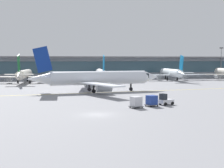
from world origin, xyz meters
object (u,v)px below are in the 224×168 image
at_px(gate_airplane_2, 24,74).
at_px(gate_airplane_3, 101,73).
at_px(cargo_dolly_lead, 152,100).
at_px(cargo_dolly_trailing, 136,102).
at_px(apron_light_mast_1, 221,61).
at_px(taxiing_regional_jet, 97,78).
at_px(baggage_tug, 165,100).
at_px(gate_airplane_4, 171,73).

bearing_deg(gate_airplane_2, gate_airplane_3, -80.65).
xyz_separation_m(gate_airplane_2, cargo_dolly_lead, (25.44, -62.33, -1.92)).
height_order(cargo_dolly_trailing, apron_light_mast_1, apron_light_mast_1).
xyz_separation_m(gate_airplane_2, apron_light_mast_1, (87.41, 17.68, 4.63)).
xyz_separation_m(taxiing_regional_jet, cargo_dolly_trailing, (2.05, -27.73, -2.39)).
height_order(gate_airplane_3, taxiing_regional_jet, taxiing_regional_jet).
height_order(baggage_tug, cargo_dolly_lead, baggage_tug).
bearing_deg(gate_airplane_2, apron_light_mast_1, -74.27).
bearing_deg(gate_airplane_3, taxiing_regional_jet, 174.16).
bearing_deg(apron_light_mast_1, gate_airplane_3, -165.66).
height_order(gate_airplane_2, apron_light_mast_1, apron_light_mast_1).
relative_size(gate_airplane_2, cargo_dolly_trailing, 11.91).
distance_m(gate_airplane_3, gate_airplane_4, 28.27).
bearing_deg(apron_light_mast_1, cargo_dolly_trailing, -128.76).
height_order(gate_airplane_2, gate_airplane_3, same).
distance_m(gate_airplane_3, cargo_dolly_lead, 64.87).
relative_size(gate_airplane_4, cargo_dolly_lead, 11.91).
relative_size(gate_airplane_3, cargo_dolly_lead, 11.91).
xyz_separation_m(baggage_tug, apron_light_mast_1, (58.98, 78.93, 6.72)).
xyz_separation_m(gate_airplane_3, taxiing_regional_jet, (-7.73, -38.21, 0.47)).
distance_m(gate_airplane_2, taxiing_regional_jet, 41.06).
bearing_deg(taxiing_regional_jet, apron_light_mast_1, 32.49).
bearing_deg(taxiing_regional_jet, baggage_tug, -78.09).
bearing_deg(gate_airplane_4, gate_airplane_2, 97.43).
bearing_deg(baggage_tug, gate_airplane_4, 46.51).
relative_size(gate_airplane_3, cargo_dolly_trailing, 11.91).
bearing_deg(gate_airplane_2, taxiing_regional_jet, -146.25).
height_order(taxiing_regional_jet, baggage_tug, taxiing_regional_jet).
distance_m(baggage_tug, cargo_dolly_trailing, 6.57).
bearing_deg(gate_airplane_4, baggage_tug, 161.66).
bearing_deg(gate_airplane_3, cargo_dolly_lead, -176.59).
xyz_separation_m(gate_airplane_2, taxiing_regional_jet, (20.19, -35.75, 0.47)).
height_order(gate_airplane_2, cargo_dolly_lead, gate_airplane_2).
xyz_separation_m(gate_airplane_3, gate_airplane_4, (28.27, -0.41, 0.00)).
bearing_deg(cargo_dolly_lead, taxiing_regional_jet, 81.36).
distance_m(gate_airplane_3, apron_light_mast_1, 61.58).
distance_m(gate_airplane_4, apron_light_mast_1, 35.22).
distance_m(cargo_dolly_lead, apron_light_mast_1, 101.41).
bearing_deg(gate_airplane_2, cargo_dolly_lead, -153.50).
xyz_separation_m(gate_airplane_2, cargo_dolly_trailing, (22.24, -63.48, -1.92)).
bearing_deg(cargo_dolly_trailing, cargo_dolly_lead, 0.00).
relative_size(gate_airplane_2, gate_airplane_3, 1.00).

